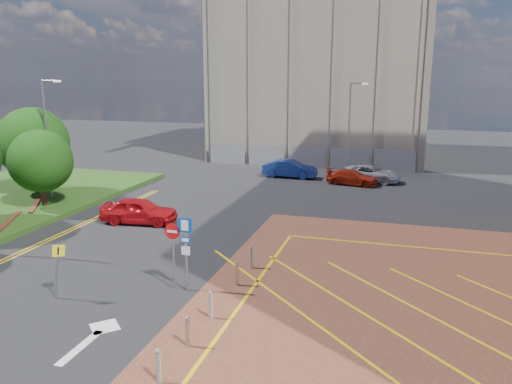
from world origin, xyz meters
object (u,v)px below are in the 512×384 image
at_px(tree_c, 41,161).
at_px(sign_cluster, 181,244).
at_px(car_silver_back, 370,173).
at_px(car_red_left, 139,211).
at_px(tree_d, 33,143).
at_px(warning_sign, 57,264).
at_px(car_blue_back, 290,169).
at_px(lamp_back, 350,125).
at_px(lamp_left_far, 47,134).
at_px(car_red_back, 352,177).

bearing_deg(tree_c, sign_cluster, -33.16).
bearing_deg(car_silver_back, car_red_left, 152.93).
distance_m(tree_d, warning_sign, 19.09).
bearing_deg(sign_cluster, warning_sign, -153.20).
bearing_deg(car_blue_back, car_red_left, 162.80).
bearing_deg(car_blue_back, sign_cluster, -175.93).
relative_size(lamp_back, warning_sign, 3.56).
bearing_deg(car_blue_back, lamp_left_far, 134.87).
relative_size(sign_cluster, car_blue_back, 0.70).
xyz_separation_m(tree_d, sign_cluster, (16.80, -12.02, -1.92)).
xyz_separation_m(tree_c, tree_d, (-3.00, 3.00, 0.68)).
height_order(tree_c, lamp_back, lamp_back).
height_order(car_red_left, car_red_back, car_red_left).
bearing_deg(sign_cluster, car_silver_back, 76.22).
relative_size(warning_sign, car_red_back, 0.55).
bearing_deg(tree_c, car_red_back, 36.04).
bearing_deg(lamp_back, car_silver_back, -54.74).
height_order(lamp_left_far, car_silver_back, lamp_left_far).
bearing_deg(tree_d, warning_sign, -48.31).
height_order(car_blue_back, car_red_back, car_blue_back).
xyz_separation_m(warning_sign, car_red_left, (-2.18, 10.11, -0.67)).
xyz_separation_m(car_blue_back, car_red_back, (5.40, -1.49, -0.16)).
bearing_deg(tree_d, lamp_back, 36.09).
bearing_deg(sign_cluster, lamp_back, 82.03).
xyz_separation_m(tree_c, lamp_left_far, (-0.92, 2.00, 1.47)).
bearing_deg(tree_c, warning_sign, -49.26).
bearing_deg(sign_cluster, car_red_left, 128.62).
relative_size(tree_c, sign_cluster, 1.53).
bearing_deg(car_red_left, lamp_back, -34.59).
bearing_deg(tree_d, sign_cluster, -35.58).
distance_m(lamp_left_far, car_silver_back, 24.70).
bearing_deg(car_silver_back, lamp_left_far, 132.63).
distance_m(sign_cluster, car_red_back, 22.89).
distance_m(warning_sign, car_blue_back, 26.22).
height_order(tree_c, car_red_back, tree_c).
distance_m(lamp_left_far, sign_cluster, 18.58).
bearing_deg(tree_c, lamp_back, 45.68).
bearing_deg(lamp_left_far, car_red_left, -19.95).
bearing_deg(car_silver_back, sign_cluster, 176.58).
distance_m(sign_cluster, car_blue_back, 23.91).
height_order(lamp_left_far, car_red_back, lamp_left_far).
bearing_deg(sign_cluster, tree_c, 146.84).
xyz_separation_m(tree_c, car_silver_back, (19.69, 15.01, -2.52)).
relative_size(lamp_left_far, car_silver_back, 1.64).
bearing_deg(car_silver_back, car_blue_back, 101.72).
relative_size(car_red_back, car_silver_back, 0.84).
relative_size(car_blue_back, car_red_back, 1.12).
xyz_separation_m(tree_d, car_red_left, (10.41, -4.02, -3.11)).
bearing_deg(warning_sign, tree_c, 130.74).
bearing_deg(lamp_left_far, tree_c, -65.29).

